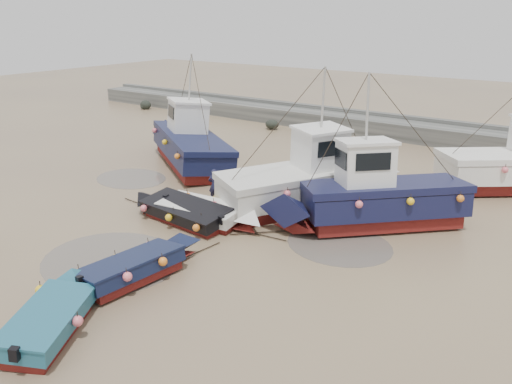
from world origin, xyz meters
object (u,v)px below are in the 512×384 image
dinghy_5 (209,211)px  cabin_boat_2 (371,196)px  dinghy_2 (53,312)px  dinghy_4 (181,208)px  cabin_boat_1 (311,178)px  cabin_boat_0 (186,142)px  person (215,201)px  dinghy_1 (141,263)px

dinghy_5 → cabin_boat_2: cabin_boat_2 is taller
dinghy_2 → dinghy_4: bearing=77.9°
dinghy_2 → cabin_boat_2: bearing=39.8°
dinghy_4 → cabin_boat_1: (3.68, 4.66, 0.79)m
cabin_boat_0 → cabin_boat_2: 12.76m
dinghy_2 → person: 10.78m
dinghy_4 → cabin_boat_0: (-5.61, 6.54, 0.76)m
dinghy_2 → person: dinghy_2 is taller
cabin_boat_0 → cabin_boat_2: bearing=-68.0°
dinghy_1 → cabin_boat_0: size_ratio=0.56×
dinghy_2 → dinghy_4: same height
cabin_boat_0 → cabin_boat_1: size_ratio=1.04×
dinghy_1 → dinghy_5: size_ratio=0.97×
cabin_boat_1 → cabin_boat_2: bearing=14.9°
cabin_boat_2 → person: (-7.12, -1.33, -1.35)m
dinghy_4 → cabin_boat_0: 8.65m
dinghy_5 → cabin_boat_0: size_ratio=0.58×
cabin_boat_0 → person: cabin_boat_0 is taller
person → cabin_boat_2: bearing=166.7°
cabin_boat_2 → person: size_ratio=4.96×
cabin_boat_1 → dinghy_4: bearing=-100.2°
dinghy_1 → cabin_boat_2: (4.54, 8.30, 0.80)m
cabin_boat_1 → person: (-3.93, -2.08, -1.33)m
dinghy_1 → dinghy_5: same height
dinghy_1 → cabin_boat_1: bearing=89.2°
dinghy_4 → cabin_boat_2: 7.95m
dinghy_1 → cabin_boat_2: cabin_boat_2 is taller
dinghy_2 → cabin_boat_2: cabin_boat_2 is taller
dinghy_1 → cabin_boat_1: size_ratio=0.58×
dinghy_4 → dinghy_5: size_ratio=1.10×
dinghy_4 → person: size_ratio=4.10×
dinghy_1 → dinghy_4: 4.98m
cabin_boat_1 → cabin_boat_0: bearing=-163.3°
dinghy_5 → cabin_boat_1: (2.47, 4.26, 0.78)m
dinghy_2 → cabin_boat_2: size_ratio=0.64×
dinghy_1 → dinghy_2: same height
person → cabin_boat_1: bearing=-176.0°
dinghy_5 → dinghy_4: bearing=-76.9°
cabin_boat_2 → person: bearing=56.9°
dinghy_4 → dinghy_5: same height
cabin_boat_1 → cabin_boat_2: same height
dinghy_2 → cabin_boat_0: (-8.12, 14.38, 0.74)m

